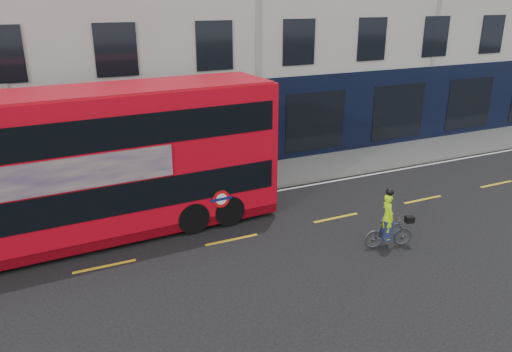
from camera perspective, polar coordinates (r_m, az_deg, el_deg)
ground at (r=16.89m, az=11.95°, el=-6.62°), size 120.00×120.00×0.00m
pavement at (r=21.95m, az=1.88°, el=0.25°), size 60.00×3.00×0.12m
kerb at (r=20.70m, az=3.75°, el=-0.99°), size 60.00×0.12×0.13m
road_edge_line at (r=20.48m, az=4.15°, el=-1.42°), size 58.00×0.10×0.01m
lane_dashes at (r=17.98m, az=9.12°, el=-4.74°), size 58.00×0.12×0.01m
bus at (r=16.39m, az=-18.08°, el=1.28°), size 12.02×3.25×4.80m
cyclist at (r=16.05m, az=14.90°, el=-5.74°), size 1.64×0.80×1.97m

